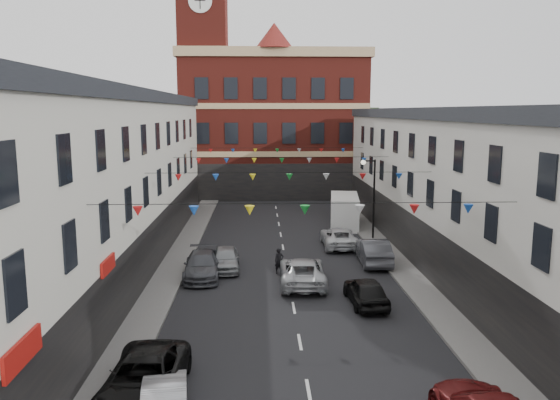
{
  "coord_description": "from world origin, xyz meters",
  "views": [
    {
      "loc": [
        -1.65,
        -25.36,
        9.49
      ],
      "look_at": [
        -0.34,
        8.64,
        3.93
      ],
      "focal_mm": 35.0,
      "sensor_mm": 36.0,
      "label": 1
    }
  ],
  "objects": [
    {
      "name": "ground",
      "position": [
        0.0,
        0.0,
        0.0
      ],
      "size": [
        160.0,
        160.0,
        0.0
      ],
      "primitive_type": "plane",
      "color": "black",
      "rests_on": "ground"
    },
    {
      "name": "pavement_left",
      "position": [
        -6.9,
        2.0,
        0.07
      ],
      "size": [
        1.8,
        64.0,
        0.15
      ],
      "primitive_type": "cube",
      "color": "#605E5B",
      "rests_on": "ground"
    },
    {
      "name": "pavement_right",
      "position": [
        6.9,
        2.0,
        0.07
      ],
      "size": [
        1.8,
        64.0,
        0.15
      ],
      "primitive_type": "cube",
      "color": "#605E5B",
      "rests_on": "ground"
    },
    {
      "name": "terrace_left",
      "position": [
        -11.78,
        1.0,
        5.35
      ],
      "size": [
        8.4,
        56.0,
        10.7
      ],
      "color": "silver",
      "rests_on": "ground"
    },
    {
      "name": "terrace_right",
      "position": [
        11.78,
        1.0,
        4.85
      ],
      "size": [
        8.4,
        56.0,
        9.7
      ],
      "color": "silver",
      "rests_on": "ground"
    },
    {
      "name": "civic_building",
      "position": [
        0.0,
        37.95,
        8.14
      ],
      "size": [
        20.6,
        13.3,
        18.5
      ],
      "color": "maroon",
      "rests_on": "ground"
    },
    {
      "name": "clock_tower",
      "position": [
        -7.5,
        35.0,
        14.93
      ],
      "size": [
        5.6,
        5.6,
        30.0
      ],
      "color": "maroon",
      "rests_on": "ground"
    },
    {
      "name": "distant_hill",
      "position": [
        -4.0,
        62.0,
        5.0
      ],
      "size": [
        40.0,
        14.0,
        10.0
      ],
      "primitive_type": "cube",
      "color": "#264620",
      "rests_on": "ground"
    },
    {
      "name": "street_lamp",
      "position": [
        6.55,
        14.0,
        3.9
      ],
      "size": [
        1.1,
        0.36,
        6.0
      ],
      "color": "black",
      "rests_on": "ground"
    },
    {
      "name": "car_left_c",
      "position": [
        -5.5,
        -8.35,
        0.74
      ],
      "size": [
        2.64,
        5.39,
        1.47
      ],
      "primitive_type": "imported",
      "rotation": [
        0.0,
        0.0,
        -0.04
      ],
      "color": "black",
      "rests_on": "ground"
    },
    {
      "name": "car_left_d",
      "position": [
        -4.98,
        5.22,
        0.71
      ],
      "size": [
        2.22,
        4.98,
        1.42
      ],
      "primitive_type": "imported",
      "rotation": [
        0.0,
        0.0,
        0.05
      ],
      "color": "#44464C",
      "rests_on": "ground"
    },
    {
      "name": "car_left_e",
      "position": [
        -3.7,
        6.65,
        0.69
      ],
      "size": [
        1.81,
        4.12,
        1.38
      ],
      "primitive_type": "imported",
      "rotation": [
        0.0,
        0.0,
        0.05
      ],
      "color": "gray",
      "rests_on": "ground"
    },
    {
      "name": "car_right_d",
      "position": [
        3.6,
        0.33,
        0.7
      ],
      "size": [
        1.87,
        4.17,
        1.39
      ],
      "primitive_type": "imported",
      "rotation": [
        0.0,
        0.0,
        3.2
      ],
      "color": "black",
      "rests_on": "ground"
    },
    {
      "name": "car_right_e",
      "position": [
        5.5,
        7.68,
        0.8
      ],
      "size": [
        1.87,
        4.93,
        1.61
      ],
      "primitive_type": "imported",
      "rotation": [
        0.0,
        0.0,
        3.11
      ],
      "color": "#46474D",
      "rests_on": "ground"
    },
    {
      "name": "car_right_f",
      "position": [
        3.95,
        12.02,
        0.69
      ],
      "size": [
        2.36,
        5.0,
        1.38
      ],
      "primitive_type": "imported",
      "rotation": [
        0.0,
        0.0,
        3.13
      ],
      "color": "silver",
      "rests_on": "ground"
    },
    {
      "name": "moving_car",
      "position": [
        0.72,
        3.69,
        0.74
      ],
      "size": [
        2.61,
        5.39,
        1.48
      ],
      "primitive_type": "imported",
      "rotation": [
        0.0,
        0.0,
        3.11
      ],
      "color": "#B1B3B8",
      "rests_on": "ground"
    },
    {
      "name": "white_van",
      "position": [
        5.42,
        18.99,
        1.28
      ],
      "size": [
        2.97,
        6.02,
        2.55
      ],
      "primitive_type": "cube",
      "rotation": [
        0.0,
        0.0,
        -0.13
      ],
      "color": "white",
      "rests_on": "ground"
    },
    {
      "name": "pedestrian",
      "position": [
        -0.5,
        5.73,
        0.76
      ],
      "size": [
        0.64,
        0.51,
        1.52
      ],
      "primitive_type": "imported",
      "rotation": [
        0.0,
        0.0,
        0.3
      ],
      "color": "black",
      "rests_on": "ground"
    }
  ]
}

